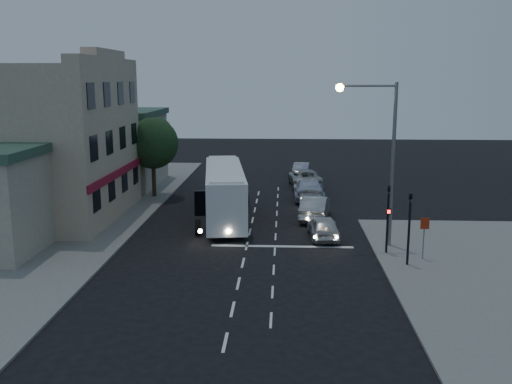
# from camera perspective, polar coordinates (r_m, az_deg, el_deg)

# --- Properties ---
(ground) EXTENTS (120.00, 120.00, 0.00)m
(ground) POSITION_cam_1_polar(r_m,az_deg,el_deg) (30.45, -1.18, -6.50)
(ground) COLOR black
(sidewalk_far) EXTENTS (12.00, 50.00, 0.12)m
(sidewalk_far) POSITION_cam_1_polar(r_m,az_deg,el_deg) (40.93, -18.86, -2.37)
(sidewalk_far) COLOR slate
(sidewalk_far) RESTS_ON ground
(road_markings) EXTENTS (8.00, 30.55, 0.01)m
(road_markings) POSITION_cam_1_polar(r_m,az_deg,el_deg) (33.55, 1.41, -4.80)
(road_markings) COLOR silver
(road_markings) RESTS_ON ground
(tour_bus) EXTENTS (3.86, 11.80, 3.55)m
(tour_bus) POSITION_cam_1_polar(r_m,az_deg,el_deg) (38.04, -3.17, 0.09)
(tour_bus) COLOR white
(tour_bus) RESTS_ON ground
(car_suv) EXTENTS (1.88, 4.13, 1.38)m
(car_suv) POSITION_cam_1_polar(r_m,az_deg,el_deg) (33.92, 6.75, -3.50)
(car_suv) COLOR silver
(car_suv) RESTS_ON ground
(car_sedan_a) EXTENTS (2.40, 4.98, 1.58)m
(car_sedan_a) POSITION_cam_1_polar(r_m,az_deg,el_deg) (38.43, 5.92, -1.56)
(car_sedan_a) COLOR #A3A3A3
(car_sedan_a) RESTS_ON ground
(car_sedan_b) EXTENTS (2.31, 5.64, 1.63)m
(car_sedan_b) POSITION_cam_1_polar(r_m,az_deg,el_deg) (44.55, 5.31, 0.28)
(car_sedan_b) COLOR silver
(car_sedan_b) RESTS_ON ground
(car_sedan_c) EXTENTS (3.03, 5.74, 1.54)m
(car_sedan_c) POSITION_cam_1_polar(r_m,az_deg,el_deg) (49.96, 4.91, 1.43)
(car_sedan_c) COLOR #9C9C9C
(car_sedan_c) RESTS_ON ground
(car_extra) EXTENTS (1.97, 4.38, 1.39)m
(car_extra) POSITION_cam_1_polar(r_m,az_deg,el_deg) (55.03, 4.61, 2.28)
(car_extra) COLOR #9897AB
(car_extra) RESTS_ON ground
(traffic_signal_main) EXTENTS (0.25, 0.35, 4.10)m
(traffic_signal_main) POSITION_cam_1_polar(r_m,az_deg,el_deg) (30.99, 13.07, -1.84)
(traffic_signal_main) COLOR black
(traffic_signal_main) RESTS_ON sidewalk_near
(traffic_signal_side) EXTENTS (0.18, 0.15, 4.10)m
(traffic_signal_side) POSITION_cam_1_polar(r_m,az_deg,el_deg) (29.24, 15.10, -2.72)
(traffic_signal_side) COLOR black
(traffic_signal_side) RESTS_ON sidewalk_near
(regulatory_sign) EXTENTS (0.45, 0.12, 2.20)m
(regulatory_sign) POSITION_cam_1_polar(r_m,az_deg,el_deg) (30.58, 16.48, -3.78)
(regulatory_sign) COLOR slate
(regulatory_sign) RESTS_ON sidewalk_near
(streetlight) EXTENTS (3.32, 0.44, 9.00)m
(streetlight) POSITION_cam_1_polar(r_m,az_deg,el_deg) (31.77, 12.44, 4.58)
(streetlight) COLOR slate
(streetlight) RESTS_ON sidewalk_near
(main_building) EXTENTS (10.12, 12.00, 11.00)m
(main_building) POSITION_cam_1_polar(r_m,az_deg,el_deg) (40.45, -20.58, 4.70)
(main_building) COLOR tan
(main_building) RESTS_ON sidewalk_far
(low_building_north) EXTENTS (9.40, 9.40, 6.50)m
(low_building_north) POSITION_cam_1_polar(r_m,az_deg,el_deg) (51.67, -14.77, 4.36)
(low_building_north) COLOR gray
(low_building_north) RESTS_ON sidewalk_far
(street_tree) EXTENTS (4.00, 4.00, 6.20)m
(street_tree) POSITION_cam_1_polar(r_m,az_deg,el_deg) (45.38, -10.31, 5.04)
(street_tree) COLOR black
(street_tree) RESTS_ON sidewalk_far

